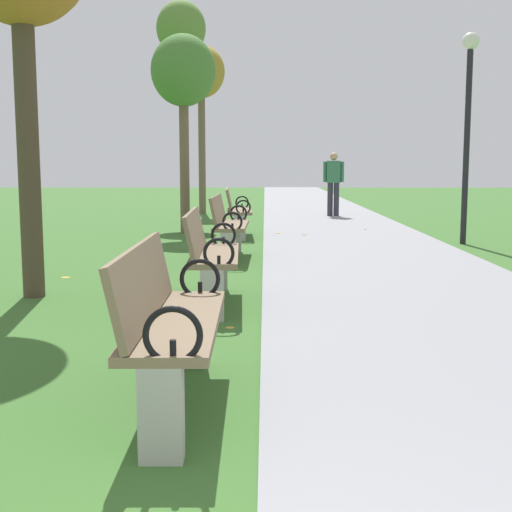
% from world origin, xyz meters
% --- Properties ---
extents(paved_walkway, '(3.09, 44.00, 0.02)m').
position_xyz_m(paved_walkway, '(1.54, 18.00, 0.01)').
color(paved_walkway, gray).
rests_on(paved_walkway, ground).
extents(park_bench_2, '(0.49, 1.61, 0.90)m').
position_xyz_m(park_bench_2, '(-0.50, 3.23, 0.49)').
color(park_bench_2, '#7A664C').
rests_on(park_bench_2, ground).
extents(park_bench_3, '(0.52, 1.61, 0.90)m').
position_xyz_m(park_bench_3, '(-0.50, 6.07, 0.49)').
color(park_bench_3, '#7A664C').
rests_on(park_bench_3, ground).
extents(park_bench_4, '(0.49, 1.61, 0.90)m').
position_xyz_m(park_bench_4, '(-0.50, 9.32, 0.49)').
color(park_bench_4, '#7A664C').
rests_on(park_bench_4, ground).
extents(park_bench_5, '(0.55, 1.62, 0.90)m').
position_xyz_m(park_bench_5, '(-0.50, 12.38, 0.49)').
color(park_bench_5, '#7A664C').
rests_on(park_bench_5, ground).
extents(tree_2, '(1.24, 1.24, 3.80)m').
position_xyz_m(tree_2, '(-1.54, 13.04, 3.05)').
color(tree_2, brown).
rests_on(tree_2, ground).
extents(tree_3, '(1.13, 1.13, 5.04)m').
position_xyz_m(tree_3, '(-1.89, 15.77, 4.31)').
color(tree_3, '#4C3D2D').
rests_on(tree_3, ground).
extents(tree_4, '(1.27, 1.27, 4.51)m').
position_xyz_m(tree_4, '(-1.69, 18.51, 3.70)').
color(tree_4, brown).
rests_on(tree_4, ground).
extents(pedestrian_walking, '(0.53, 0.27, 1.62)m').
position_xyz_m(pedestrian_walking, '(1.78, 17.32, 0.93)').
color(pedestrian_walking, '#2D2D38').
rests_on(pedestrian_walking, paved_walkway).
extents(lamp_post, '(0.28, 0.28, 3.48)m').
position_xyz_m(lamp_post, '(3.39, 11.19, 2.31)').
color(lamp_post, black).
rests_on(lamp_post, ground).
extents(scattered_leaves, '(4.77, 16.27, 0.02)m').
position_xyz_m(scattered_leaves, '(-0.64, 6.31, 0.01)').
color(scattered_leaves, '#AD6B23').
rests_on(scattered_leaves, ground).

